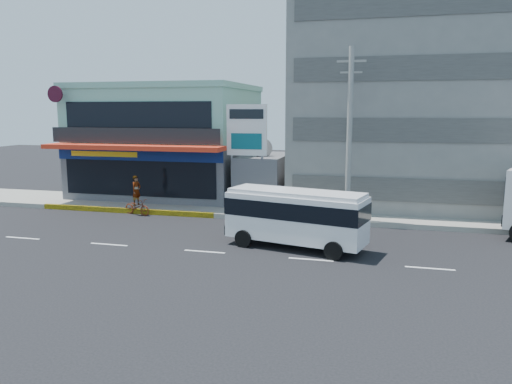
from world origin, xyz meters
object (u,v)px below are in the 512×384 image
minibus (296,214)px  motorcycle_rider (137,202)px  concrete_building (417,103)px  utility_pole_near (349,135)px  billboard (247,136)px  sedan (313,226)px  satellite_dish (261,155)px  shop_building (169,144)px

minibus → motorcycle_rider: bearing=155.2°
concrete_building → minibus: bearing=-114.3°
utility_pole_near → motorcycle_rider: bearing=-177.4°
billboard → minibus: (4.50, -7.50, -3.26)m
sedan → satellite_dish: bearing=26.2°
satellite_dish → shop_building: bearing=159.8°
shop_building → concrete_building: bearing=3.4°
shop_building → sedan: bearing=-40.2°
shop_building → satellite_dish: shop_building is taller
billboard → shop_building: bearing=147.7°
concrete_building → minibus: size_ratio=2.29×
utility_pole_near → minibus: utility_pole_near is taller
billboard → sedan: (5.08, -5.88, -4.19)m
sedan → utility_pole_near: bearing=-23.8°
concrete_building → satellite_dish: 11.30m
concrete_building → motorcycle_rider: 19.89m
utility_pole_near → minibus: (-2.00, -5.70, -3.48)m
satellite_dish → motorcycle_rider: size_ratio=0.60×
utility_pole_near → motorcycle_rider: utility_pole_near is taller
minibus → sedan: size_ratio=1.62×
sedan → minibus: bearing=155.4°
shop_building → satellite_dish: (8.00, -2.95, -0.42)m
concrete_building → minibus: concrete_building is taller
minibus → motorcycle_rider: minibus is taller
minibus → motorcycle_rider: (-11.04, 5.10, -0.84)m
billboard → concrete_building: bearing=28.9°
shop_building → sedan: size_ratio=2.87×
utility_pole_near → sedan: utility_pole_near is taller
motorcycle_rider → concrete_building: bearing=25.7°
utility_pole_near → satellite_dish: bearing=149.0°
billboard → sedan: bearing=-49.1°
shop_building → concrete_building: (18.00, 1.05, 3.00)m
shop_building → billboard: shop_building is taller
shop_building → motorcycle_rider: size_ratio=4.98×
concrete_building → motorcycle_rider: concrete_building is taller
satellite_dish → sedan: (4.58, -7.68, -2.84)m
satellite_dish → billboard: billboard is taller
satellite_dish → minibus: (4.00, -9.30, -1.91)m
shop_building → billboard: 8.92m
sedan → motorcycle_rider: size_ratio=1.73×
shop_building → minibus: 17.30m
billboard → motorcycle_rider: bearing=-159.8°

